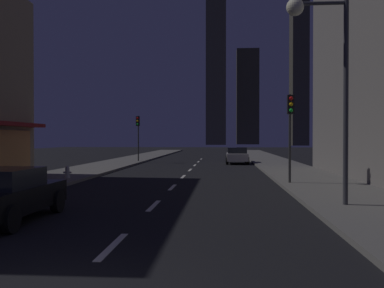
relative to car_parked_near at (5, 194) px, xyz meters
The scene contains 13 objects.
ground_plane 26.73m from the car_parked_near, 82.26° to the left, with size 78.00×136.00×0.10m, color black.
sidewalk_right 28.53m from the car_parked_near, 68.18° to the left, with size 4.00×76.00×0.15m, color #605E59.
sidewalk_left 26.70m from the car_parked_near, 97.32° to the left, with size 4.00×76.00×0.15m, color #605E59.
lane_marking_center 13.78m from the car_parked_near, 74.83° to the left, with size 0.16×43.80×0.01m.
skyscraper_distant_tall 138.24m from the car_parked_near, 88.44° to the left, with size 7.00×5.26×58.94m, color #4D4939.
skyscraper_distant_mid 149.10m from the car_parked_near, 83.99° to the left, with size 8.37×6.05×35.91m, color #3E3B2E.
skyscraper_distant_short 129.85m from the car_parked_near, 76.17° to the left, with size 5.14×7.23×54.22m, color #423F31.
car_parked_near is the anchor object (origin of this frame).
car_parked_far 27.11m from the car_parked_near, 74.60° to the left, with size 1.98×4.24×1.45m.
fire_hydrant_far_left 10.79m from the car_parked_near, 102.31° to the left, with size 0.42×0.30×0.65m.
traffic_light_near_right 13.06m from the car_parked_near, 44.83° to the left, with size 0.32×0.48×4.20m.
traffic_light_far_left 27.20m from the car_parked_near, 94.02° to the left, with size 0.32×0.48×4.20m.
street_lamp_right 10.32m from the car_parked_near, 16.52° to the left, with size 1.96×0.56×6.58m.
Camera 1 is at (2.28, -5.24, 2.26)m, focal length 38.65 mm.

